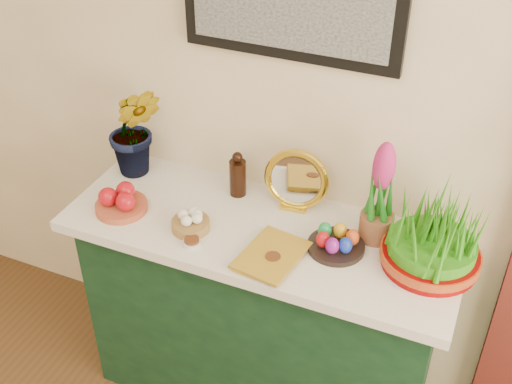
# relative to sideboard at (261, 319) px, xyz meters

# --- Properties ---
(sideboard) EXTENTS (1.30, 0.45, 0.85)m
(sideboard) POSITION_rel_sideboard_xyz_m (0.00, 0.00, 0.00)
(sideboard) COLOR #153B1F
(sideboard) RESTS_ON ground
(tablecloth) EXTENTS (1.40, 0.55, 0.04)m
(tablecloth) POSITION_rel_sideboard_xyz_m (0.00, 0.00, 0.45)
(tablecloth) COLOR white
(tablecloth) RESTS_ON sideboard
(hyacinth_green) EXTENTS (0.31, 0.29, 0.50)m
(hyacinth_green) POSITION_rel_sideboard_xyz_m (-0.58, 0.13, 0.72)
(hyacinth_green) COLOR #1D7219
(hyacinth_green) RESTS_ON tablecloth
(apple_bowl) EXTENTS (0.19, 0.19, 0.10)m
(apple_bowl) POSITION_rel_sideboard_xyz_m (-0.50, -0.11, 0.51)
(apple_bowl) COLOR #AD4C2F
(apple_bowl) RESTS_ON tablecloth
(garlic_basket) EXTENTS (0.15, 0.15, 0.07)m
(garlic_basket) POSITION_rel_sideboard_xyz_m (-0.22, -0.11, 0.50)
(garlic_basket) COLOR olive
(garlic_basket) RESTS_ON tablecloth
(vinegar_cruet) EXTENTS (0.06, 0.06, 0.18)m
(vinegar_cruet) POSITION_rel_sideboard_xyz_m (-0.16, 0.15, 0.54)
(vinegar_cruet) COLOR black
(vinegar_cruet) RESTS_ON tablecloth
(mirror) EXTENTS (0.24, 0.08, 0.24)m
(mirror) POSITION_rel_sideboard_xyz_m (0.07, 0.16, 0.58)
(mirror) COLOR gold
(mirror) RESTS_ON tablecloth
(book) EXTENTS (0.20, 0.26, 0.03)m
(book) POSITION_rel_sideboard_xyz_m (0.01, -0.13, 0.48)
(book) COLOR #AF8420
(book) RESTS_ON tablecloth
(spice_dish_left) EXTENTS (0.06, 0.06, 0.03)m
(spice_dish_left) POSITION_rel_sideboard_xyz_m (-0.18, -0.19, 0.48)
(spice_dish_left) COLOR silver
(spice_dish_left) RESTS_ON tablecloth
(spice_dish_right) EXTENTS (0.06, 0.06, 0.03)m
(spice_dish_right) POSITION_rel_sideboard_xyz_m (0.11, -0.16, 0.48)
(spice_dish_right) COLOR silver
(spice_dish_right) RESTS_ON tablecloth
(egg_plate) EXTENTS (0.24, 0.24, 0.08)m
(egg_plate) POSITION_rel_sideboard_xyz_m (0.28, -0.02, 0.50)
(egg_plate) COLOR black
(egg_plate) RESTS_ON tablecloth
(hyacinth_pink) EXTENTS (0.12, 0.12, 0.38)m
(hyacinth_pink) POSITION_rel_sideboard_xyz_m (0.38, 0.10, 0.63)
(hyacinth_pink) COLOR brown
(hyacinth_pink) RESTS_ON tablecloth
(wheatgrass_sabzeh) EXTENTS (0.32, 0.32, 0.26)m
(wheatgrass_sabzeh) POSITION_rel_sideboard_xyz_m (0.58, 0.03, 0.58)
(wheatgrass_sabzeh) COLOR #7B0203
(wheatgrass_sabzeh) RESTS_ON tablecloth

